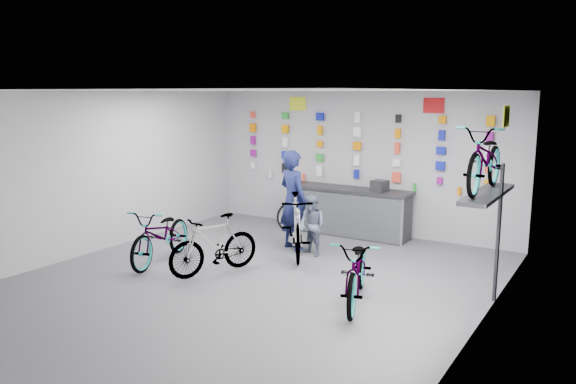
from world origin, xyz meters
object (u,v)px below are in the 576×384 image
Objects in this scene: bike_service at (296,225)px; clerk at (293,200)px; counter at (348,212)px; bike_left at (161,235)px; bike_center at (214,244)px; bike_right at (358,269)px; customer at (312,226)px.

bike_service is 1.00× the size of clerk.
counter is 1.42× the size of bike_left.
bike_center is 2.05m from clerk.
bike_left is 2.41m from bike_service.
bike_right is at bearing -72.27° from bike_service.
bike_left is (-1.94, -3.51, 0.01)m from counter.
clerk is at bearing -105.35° from counter.
counter is 3.93m from bike_right.
bike_service reaches higher than customer.
bike_right is 1.69× the size of customer.
counter reaches higher than bike_center.
customer is (0.11, -1.74, 0.08)m from counter.
customer reaches higher than counter.
clerk is (-2.26, 1.94, 0.46)m from bike_right.
counter is 1.75m from customer.
customer is (-1.73, 1.73, 0.06)m from bike_right.
clerk is at bearing 102.02° from bike_center.
bike_left is 1.16× the size of bike_center.
bike_center is at bearing -14.06° from bike_left.
bike_left reaches higher than bike_right.
bike_left is at bearing -158.13° from bike_center.
bike_center is (1.18, 0.00, -0.00)m from bike_left.
counter is at bearing 99.52° from bike_center.
bike_center is at bearing -102.22° from counter.
clerk is 1.70× the size of customer.
bike_service is (1.82, 1.58, 0.08)m from bike_left.
bike_service is 1.70× the size of customer.
bike_center is 0.86× the size of clerk.
bike_right is 0.99× the size of clerk.
bike_service is at bearing -122.07° from customer.
bike_right is 2.49m from bike_service.
bike_right reaches higher than bike_center.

